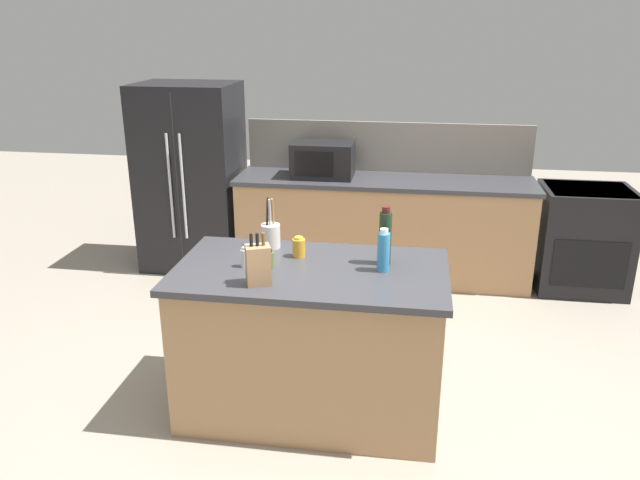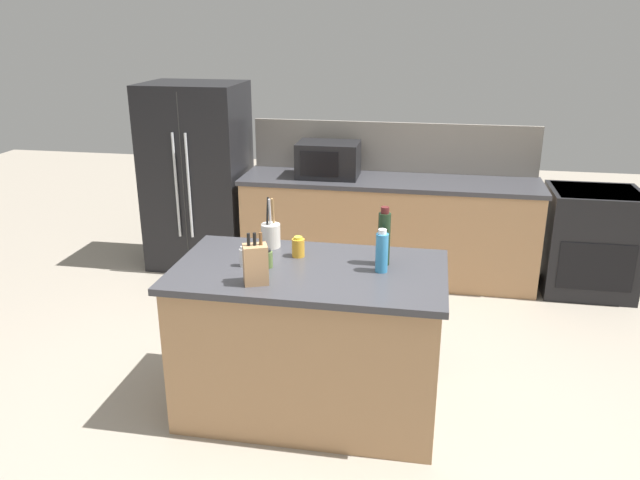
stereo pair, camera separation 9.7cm
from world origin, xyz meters
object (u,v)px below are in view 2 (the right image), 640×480
microwave (328,160)px  honey_jar (298,247)px  utensil_crock (271,234)px  spice_jar_oregano (268,259)px  refrigerator (198,176)px  range_oven (590,241)px  knife_block (256,264)px  wine_bottle (384,238)px  dish_soap_bottle (382,252)px  salt_shaker (243,257)px

microwave → honey_jar: (0.16, -2.02, -0.10)m
utensil_crock → spice_jar_oregano: (0.07, -0.34, -0.03)m
refrigerator → honey_jar: refrigerator is taller
honey_jar → range_oven: bearing=43.1°
refrigerator → knife_block: 2.83m
utensil_crock → honey_jar: (0.20, -0.13, -0.02)m
wine_bottle → dish_soap_bottle: bearing=-90.8°
refrigerator → honey_jar: 2.53m
refrigerator → dish_soap_bottle: bearing=-48.7°
refrigerator → dish_soap_bottle: size_ratio=6.91×
range_oven → dish_soap_bottle: (-1.65, -2.17, 0.59)m
utensil_crock → salt_shaker: size_ratio=2.66×
range_oven → wine_bottle: 2.71m
spice_jar_oregano → salt_shaker: salt_shaker is taller
range_oven → salt_shaker: size_ratio=7.64×
range_oven → microwave: 2.41m
refrigerator → utensil_crock: 2.30m
microwave → salt_shaker: (-0.12, -2.23, -0.10)m
microwave → knife_block: size_ratio=1.90×
spice_jar_oregano → dish_soap_bottle: 0.66m
refrigerator → microwave: 1.30m
refrigerator → spice_jar_oregano: refrigerator is taller
knife_block → salt_shaker: (-0.14, 0.23, -0.06)m
microwave → spice_jar_oregano: 2.23m
microwave → wine_bottle: 2.17m
knife_block → dish_soap_bottle: size_ratio=1.15×
dish_soap_bottle → salt_shaker: dish_soap_bottle is taller
dish_soap_bottle → wine_bottle: size_ratio=0.72×
utensil_crock → salt_shaker: 0.35m
refrigerator → microwave: refrigerator is taller
microwave → salt_shaker: bearing=-93.1°
salt_shaker → honey_jar: bearing=36.9°
wine_bottle → utensil_crock: bearing=166.8°
dish_soap_bottle → refrigerator: bearing=131.3°
knife_block → salt_shaker: 0.27m
utensil_crock → honey_jar: 0.25m
refrigerator → utensil_crock: bearing=-57.6°
range_oven → utensil_crock: bearing=-141.4°
refrigerator → microwave: bearing=-2.3°
spice_jar_oregano → dish_soap_bottle: dish_soap_bottle is taller
dish_soap_bottle → spice_jar_oregano: bearing=-175.3°
refrigerator → spice_jar_oregano: size_ratio=15.86×
dish_soap_bottle → utensil_crock: bearing=158.6°
utensil_crock → dish_soap_bottle: bearing=-21.4°
knife_block → dish_soap_bottle: bearing=2.1°
range_oven → spice_jar_oregano: spice_jar_oregano is taller
knife_block → salt_shaker: bearing=99.6°
utensil_crock → spice_jar_oregano: bearing=-78.3°
knife_block → salt_shaker: size_ratio=2.41×
range_oven → knife_block: 3.42m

